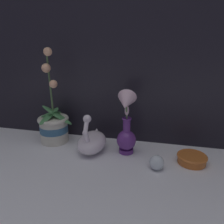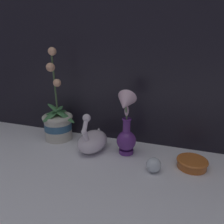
{
  "view_description": "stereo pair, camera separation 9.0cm",
  "coord_description": "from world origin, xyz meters",
  "px_view_note": "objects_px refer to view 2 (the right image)",
  "views": [
    {
      "loc": [
        0.18,
        -0.7,
        0.47
      ],
      "look_at": [
        -0.01,
        0.14,
        0.19
      ],
      "focal_mm": 35.0,
      "sensor_mm": 36.0,
      "label": 1
    },
    {
      "loc": [
        0.26,
        -0.67,
        0.47
      ],
      "look_at": [
        -0.01,
        0.14,
        0.19
      ],
      "focal_mm": 35.0,
      "sensor_mm": 36.0,
      "label": 2
    }
  ],
  "objects_px": {
    "glass_sphere": "(154,165)",
    "swan_figurine": "(93,140)",
    "amber_dish": "(192,163)",
    "blue_vase": "(126,128)",
    "orchid_potted_plant": "(58,122)"
  },
  "relations": [
    {
      "from": "glass_sphere",
      "to": "swan_figurine",
      "type": "bearing_deg",
      "value": 162.88
    },
    {
      "from": "swan_figurine",
      "to": "amber_dish",
      "type": "distance_m",
      "value": 0.42
    },
    {
      "from": "blue_vase",
      "to": "orchid_potted_plant",
      "type": "bearing_deg",
      "value": 173.05
    },
    {
      "from": "orchid_potted_plant",
      "to": "swan_figurine",
      "type": "relative_size",
      "value": 2.25
    },
    {
      "from": "glass_sphere",
      "to": "orchid_potted_plant",
      "type": "bearing_deg",
      "value": 164.33
    },
    {
      "from": "amber_dish",
      "to": "glass_sphere",
      "type": "bearing_deg",
      "value": -150.57
    },
    {
      "from": "swan_figurine",
      "to": "glass_sphere",
      "type": "relative_size",
      "value": 3.52
    },
    {
      "from": "swan_figurine",
      "to": "amber_dish",
      "type": "xyz_separation_m",
      "value": [
        0.42,
        -0.01,
        -0.03
      ]
    },
    {
      "from": "orchid_potted_plant",
      "to": "blue_vase",
      "type": "xyz_separation_m",
      "value": [
        0.36,
        -0.04,
        0.03
      ]
    },
    {
      "from": "blue_vase",
      "to": "amber_dish",
      "type": "bearing_deg",
      "value": -3.7
    },
    {
      "from": "swan_figurine",
      "to": "glass_sphere",
      "type": "bearing_deg",
      "value": -17.12
    },
    {
      "from": "blue_vase",
      "to": "glass_sphere",
      "type": "height_order",
      "value": "blue_vase"
    },
    {
      "from": "glass_sphere",
      "to": "amber_dish",
      "type": "relative_size",
      "value": 0.47
    },
    {
      "from": "blue_vase",
      "to": "amber_dish",
      "type": "height_order",
      "value": "blue_vase"
    },
    {
      "from": "glass_sphere",
      "to": "amber_dish",
      "type": "height_order",
      "value": "glass_sphere"
    }
  ]
}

